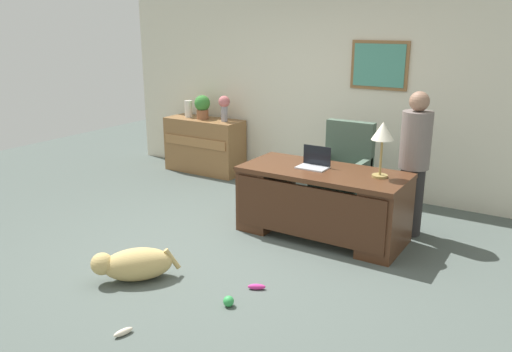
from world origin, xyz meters
The scene contains 15 objects.
ground_plane centered at (0.00, 0.00, 0.00)m, with size 12.00×12.00×0.00m, color #4C5651.
back_wall centered at (0.00, 2.60, 1.35)m, with size 7.00×0.16×2.70m.
desk centered at (0.64, 0.85, 0.41)m, with size 1.76×0.80×0.75m.
credenza centered at (-2.01, 2.25, 0.42)m, with size 1.23×0.50×0.83m.
armchair centered at (0.51, 1.73, 0.49)m, with size 0.60×0.59×1.10m.
person_standing centered at (1.42, 1.45, 0.80)m, with size 0.32×0.32×1.57m.
dog_lying centered at (-0.36, -0.96, 0.16)m, with size 0.65×0.65×0.30m.
laptop centered at (0.50, 0.92, 0.80)m, with size 0.32×0.22×0.22m.
desk_lamp centered at (1.23, 0.94, 1.19)m, with size 0.22×0.22×0.56m.
vase_with_flowers centered at (-1.62, 2.25, 1.07)m, with size 0.17×0.17×0.38m.
vase_empty centered at (-2.30, 2.25, 0.96)m, with size 0.12×0.12×0.26m, color silver.
potted_plant centered at (-2.03, 2.25, 1.03)m, with size 0.24×0.24×0.36m.
dog_toy_ball centered at (0.63, -0.88, 0.05)m, with size 0.09×0.09×0.09m, color green.
dog_toy_bone centered at (0.20, -1.63, 0.03)m, with size 0.16×0.05×0.05m, color beige.
dog_toy_plush centered at (0.67, -0.52, 0.03)m, with size 0.16×0.05×0.05m, color #D8338C.
Camera 1 is at (2.84, -3.98, 2.25)m, focal length 36.47 mm.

